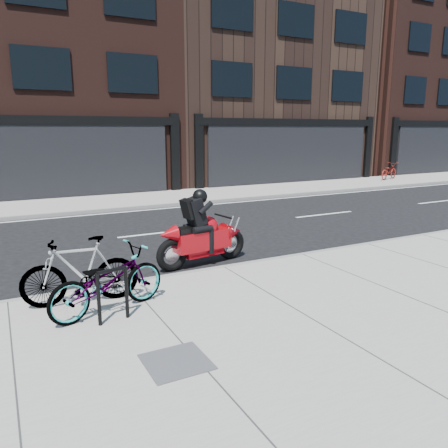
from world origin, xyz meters
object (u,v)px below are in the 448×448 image
bike_rack (113,290)px  bicycle_rear (80,271)px  utility_grate (176,362)px  bicycle_far (389,171)px  bicycle_front (108,281)px  motorcycle (206,234)px

bike_rack → bicycle_rear: bicycle_rear is taller
bicycle_rear → utility_grate: size_ratio=2.43×
bicycle_far → bicycle_front: bearing=103.0°
bike_rack → bicycle_front: 0.37m
bike_rack → utility_grate: (0.38, -1.51, -0.47)m
motorcycle → bike_rack: bearing=-146.9°
bicycle_rear → bicycle_far: size_ratio=1.03×
bicycle_far → utility_grate: size_ratio=2.35×
bicycle_front → bicycle_far: (18.28, 11.12, -0.04)m
bicycle_front → utility_grate: 1.98m
bicycle_front → bicycle_rear: 0.63m
utility_grate → bicycle_far: bearing=36.0°
bicycle_rear → motorcycle: motorcycle is taller
bicycle_rear → motorcycle: 3.18m
bike_rack → motorcycle: bearing=41.6°
motorcycle → utility_grate: bearing=-128.5°
bicycle_front → bicycle_rear: (-0.31, 0.55, 0.04)m
bicycle_rear → bicycle_far: (18.59, 10.57, -0.09)m
bike_rack → bicycle_rear: 0.97m
bike_rack → bicycle_far: size_ratio=0.46×
bicycle_front → utility_grate: bearing=173.8°
bicycle_front → motorcycle: 3.20m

